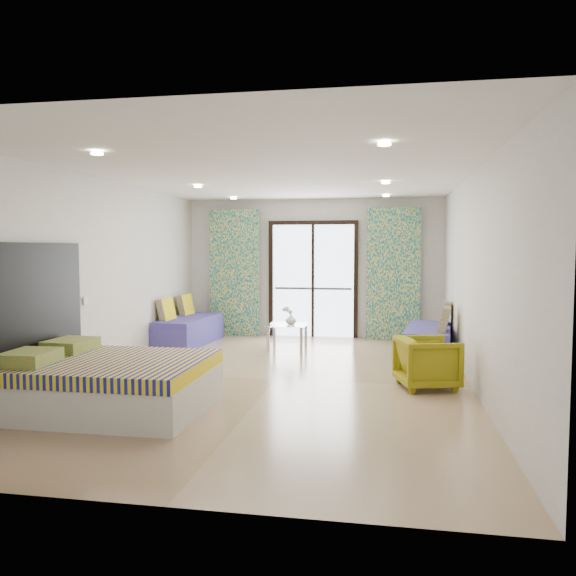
% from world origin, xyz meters
% --- Properties ---
extents(floor, '(5.00, 7.50, 0.01)m').
position_xyz_m(floor, '(0.00, 0.00, 0.00)').
color(floor, '#9C7D5D').
rests_on(floor, ground).
extents(ceiling, '(5.00, 7.50, 0.01)m').
position_xyz_m(ceiling, '(0.00, 0.00, 2.70)').
color(ceiling, silver).
rests_on(ceiling, ground).
extents(wall_back, '(5.00, 0.01, 2.70)m').
position_xyz_m(wall_back, '(0.00, 3.75, 1.35)').
color(wall_back, silver).
rests_on(wall_back, ground).
extents(wall_front, '(5.00, 0.01, 2.70)m').
position_xyz_m(wall_front, '(0.00, -3.75, 1.35)').
color(wall_front, silver).
rests_on(wall_front, ground).
extents(wall_left, '(0.01, 7.50, 2.70)m').
position_xyz_m(wall_left, '(-2.50, 0.00, 1.35)').
color(wall_left, silver).
rests_on(wall_left, ground).
extents(wall_right, '(0.01, 7.50, 2.70)m').
position_xyz_m(wall_right, '(2.50, 0.00, 1.35)').
color(wall_right, silver).
rests_on(wall_right, ground).
extents(balcony_door, '(1.76, 0.08, 2.28)m').
position_xyz_m(balcony_door, '(0.00, 3.72, 1.26)').
color(balcony_door, black).
rests_on(balcony_door, floor).
extents(balcony_rail, '(1.52, 0.03, 0.04)m').
position_xyz_m(balcony_rail, '(0.00, 3.73, 0.95)').
color(balcony_rail, '#595451').
rests_on(balcony_rail, balcony_door).
extents(curtain_left, '(1.00, 0.10, 2.50)m').
position_xyz_m(curtain_left, '(-1.55, 3.57, 1.25)').
color(curtain_left, silver).
rests_on(curtain_left, floor).
extents(curtain_right, '(1.00, 0.10, 2.50)m').
position_xyz_m(curtain_right, '(1.55, 3.57, 1.25)').
color(curtain_right, silver).
rests_on(curtain_right, floor).
extents(downlight_a, '(0.12, 0.12, 0.02)m').
position_xyz_m(downlight_a, '(-1.40, -2.00, 2.67)').
color(downlight_a, '#FFE0B2').
rests_on(downlight_a, ceiling).
extents(downlight_b, '(0.12, 0.12, 0.02)m').
position_xyz_m(downlight_b, '(1.40, -2.00, 2.67)').
color(downlight_b, '#FFE0B2').
rests_on(downlight_b, ceiling).
extents(downlight_c, '(0.12, 0.12, 0.02)m').
position_xyz_m(downlight_c, '(-1.40, 1.00, 2.67)').
color(downlight_c, '#FFE0B2').
rests_on(downlight_c, ceiling).
extents(downlight_d, '(0.12, 0.12, 0.02)m').
position_xyz_m(downlight_d, '(1.40, 1.00, 2.67)').
color(downlight_d, '#FFE0B2').
rests_on(downlight_d, ceiling).
extents(downlight_e, '(0.12, 0.12, 0.02)m').
position_xyz_m(downlight_e, '(-1.40, 3.00, 2.67)').
color(downlight_e, '#FFE0B2').
rests_on(downlight_e, ceiling).
extents(downlight_f, '(0.12, 0.12, 0.02)m').
position_xyz_m(downlight_f, '(1.40, 3.00, 2.67)').
color(downlight_f, '#FFE0B2').
rests_on(downlight_f, ceiling).
extents(headboard, '(0.06, 2.10, 1.50)m').
position_xyz_m(headboard, '(-2.46, -1.68, 1.05)').
color(headboard, black).
rests_on(headboard, floor).
extents(switch_plate, '(0.02, 0.10, 0.10)m').
position_xyz_m(switch_plate, '(-2.47, -0.43, 1.05)').
color(switch_plate, silver).
rests_on(switch_plate, wall_left).
extents(bed, '(1.98, 1.62, 0.68)m').
position_xyz_m(bed, '(-1.48, -1.68, 0.29)').
color(bed, silver).
rests_on(bed, floor).
extents(daybed_left, '(0.79, 1.81, 0.87)m').
position_xyz_m(daybed_left, '(-2.12, 2.44, 0.27)').
color(daybed_left, '#443D93').
rests_on(daybed_left, floor).
extents(daybed_right, '(0.88, 1.82, 0.86)m').
position_xyz_m(daybed_right, '(2.12, 1.92, 0.27)').
color(daybed_right, '#443D93').
rests_on(daybed_right, floor).
extents(coffee_table, '(0.65, 0.65, 0.75)m').
position_xyz_m(coffee_table, '(-0.25, 2.24, 0.38)').
color(coffee_table, silver).
rests_on(coffee_table, floor).
extents(vase, '(0.24, 0.24, 0.18)m').
position_xyz_m(vase, '(-0.18, 2.22, 0.52)').
color(vase, white).
rests_on(vase, coffee_table).
extents(armchair, '(0.80, 0.83, 0.70)m').
position_xyz_m(armchair, '(1.94, -0.13, 0.35)').
color(armchair, olive).
rests_on(armchair, floor).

